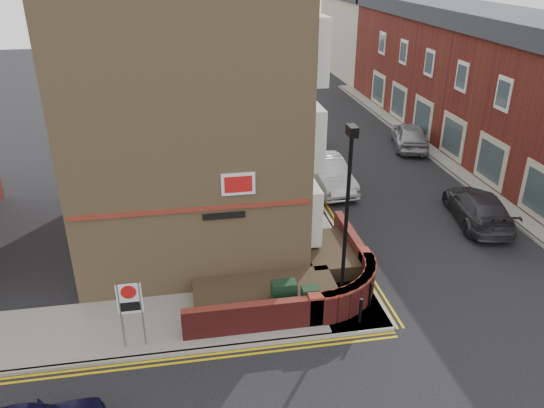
{
  "coord_description": "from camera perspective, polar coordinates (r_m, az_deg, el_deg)",
  "views": [
    {
      "loc": [
        -3.14,
        -12.62,
        10.81
      ],
      "look_at": [
        -0.22,
        4.0,
        2.82
      ],
      "focal_mm": 35.0,
      "sensor_mm": 36.0,
      "label": 1
    }
  ],
  "objects": [
    {
      "name": "bollard_near",
      "position": [
        17.34,
        9.5,
        -11.26
      ],
      "size": [
        0.11,
        0.11,
        0.9
      ],
      "primitive_type": "cylinder",
      "color": "black",
      "rests_on": "pavement_corner"
    },
    {
      "name": "traffic_light_assembly",
      "position": [
        38.87,
        -1.6,
        13.4
      ],
      "size": [
        0.2,
        0.16,
        4.2
      ],
      "color": "black",
      "rests_on": "pavement_main"
    },
    {
      "name": "lamppost",
      "position": [
        16.41,
        7.97,
        -1.99
      ],
      "size": [
        0.25,
        0.5,
        6.3
      ],
      "color": "black",
      "rests_on": "pavement_corner"
    },
    {
      "name": "grey_car_far",
      "position": [
        25.02,
        21.27,
        -0.31
      ],
      "size": [
        2.87,
        5.19,
        1.42
      ],
      "primitive_type": "imported",
      "rotation": [
        0.0,
        0.0,
        2.96
      ],
      "color": "#2B2B30",
      "rests_on": "ground"
    },
    {
      "name": "zone_sign",
      "position": [
        16.11,
        -15.01,
        -10.34
      ],
      "size": [
        0.72,
        0.07,
        2.2
      ],
      "color": "slate",
      "rests_on": "pavement_corner"
    },
    {
      "name": "yellow_lines_side",
      "position": [
        16.43,
        -9.11,
        -16.17
      ],
      "size": [
        13.0,
        0.28,
        0.01
      ],
      "primitive_type": "cube",
      "color": "gold",
      "rests_on": "ground"
    },
    {
      "name": "pavement_main",
      "position": [
        31.0,
        0.2,
        5.05
      ],
      "size": [
        2.0,
        32.0,
        0.12
      ],
      "primitive_type": "cube",
      "color": "gray",
      "rests_on": "ground"
    },
    {
      "name": "kerb_side",
      "position": [
        16.58,
        -9.15,
        -15.47
      ],
      "size": [
        13.0,
        0.15,
        0.12
      ],
      "primitive_type": "cube",
      "color": "gray",
      "rests_on": "ground"
    },
    {
      "name": "silver_car_far",
      "position": [
        33.63,
        14.58,
        7.17
      ],
      "size": [
        2.99,
        4.94,
        1.57
      ],
      "primitive_type": "imported",
      "rotation": [
        0.0,
        0.0,
        2.88
      ],
      "color": "gray",
      "rests_on": "ground"
    },
    {
      "name": "bollard_far",
      "position": [
        18.13,
        10.5,
        -9.54
      ],
      "size": [
        0.11,
        0.11,
        0.9
      ],
      "primitive_type": "cylinder",
      "color": "black",
      "rests_on": "pavement_corner"
    },
    {
      "name": "tree_mid",
      "position": [
        35.49,
        -1.58,
        16.23
      ],
      "size": [
        4.03,
        4.03,
        7.42
      ],
      "color": "#382B1E",
      "rests_on": "pavement_main"
    },
    {
      "name": "utility_cabinet_small",
      "position": [
        17.37,
        4.11,
        -10.46
      ],
      "size": [
        0.55,
        0.4,
        1.1
      ],
      "primitive_type": "cube",
      "color": "black",
      "rests_on": "pavement_corner"
    },
    {
      "name": "red_car_main",
      "position": [
        31.74,
        2.85,
        6.58
      ],
      "size": [
        3.21,
        4.9,
        1.25
      ],
      "primitive_type": "imported",
      "rotation": [
        0.0,
        0.0,
        -0.27
      ],
      "color": "#9D1A11",
      "rests_on": "ground"
    },
    {
      "name": "silver_car_near",
      "position": [
        26.91,
        5.93,
        3.33
      ],
      "size": [
        2.08,
        4.92,
        1.58
      ],
      "primitive_type": "imported",
      "rotation": [
        0.0,
        0.0,
        0.09
      ],
      "color": "#A8A9B0",
      "rests_on": "ground"
    },
    {
      "name": "pavement_corner",
      "position": [
        17.75,
        -9.3,
        -12.33
      ],
      "size": [
        13.0,
        3.0,
        0.12
      ],
      "primitive_type": "cube",
      "color": "gray",
      "rests_on": "ground"
    },
    {
      "name": "utility_cabinet_large",
      "position": [
        17.43,
        1.29,
        -10.05
      ],
      "size": [
        0.8,
        0.45,
        1.2
      ],
      "primitive_type": "cube",
      "color": "black",
      "rests_on": "pavement_corner"
    },
    {
      "name": "ground",
      "position": [
        16.91,
        3.17,
        -14.44
      ],
      "size": [
        120.0,
        120.0,
        0.0
      ],
      "primitive_type": "plane",
      "color": "black",
      "rests_on": "ground"
    },
    {
      "name": "tree_near",
      "position": [
        27.84,
        0.94,
        12.66
      ],
      "size": [
        3.64,
        3.65,
        6.7
      ],
      "color": "#382B1E",
      "rests_on": "pavement_main"
    },
    {
      "name": "far_terrace",
      "position": [
        35.13,
        20.92,
        12.61
      ],
      "size": [
        5.4,
        30.4,
        8.0
      ],
      "color": "maroon",
      "rests_on": "ground"
    },
    {
      "name": "kerb_main_near",
      "position": [
        31.18,
        2.01,
        5.15
      ],
      "size": [
        0.15,
        32.0,
        0.12
      ],
      "primitive_type": "cube",
      "color": "gray",
      "rests_on": "ground"
    },
    {
      "name": "pavement_far",
      "position": [
        32.13,
        20.95,
        4.06
      ],
      "size": [
        4.0,
        40.0,
        0.12
      ],
      "primitive_type": "cube",
      "color": "gray",
      "rests_on": "ground"
    },
    {
      "name": "far_terrace_cream",
      "position": [
        54.03,
        9.64,
        17.81
      ],
      "size": [
        5.4,
        12.4,
        8.0
      ],
      "color": "#B9B699",
      "rests_on": "ground"
    },
    {
      "name": "kerb_main_far",
      "position": [
        31.18,
        17.77,
        3.92
      ],
      "size": [
        0.15,
        40.0,
        0.12
      ],
      "primitive_type": "cube",
      "color": "gray",
      "rests_on": "ground"
    },
    {
      "name": "tree_far",
      "position": [
        43.38,
        -3.22,
        17.48
      ],
      "size": [
        3.81,
        3.81,
        7.0
      ],
      "color": "#382B1E",
      "rests_on": "pavement_main"
    },
    {
      "name": "garden_wall",
      "position": [
        18.85,
        1.46,
        -9.66
      ],
      "size": [
        6.8,
        6.0,
        1.2
      ],
      "primitive_type": null,
      "color": "maroon",
      "rests_on": "ground"
    },
    {
      "name": "yellow_lines_main",
      "position": [
        31.25,
        2.46,
        5.09
      ],
      "size": [
        0.28,
        32.0,
        0.01
      ],
      "primitive_type": "cube",
      "color": "gold",
      "rests_on": "ground"
    },
    {
      "name": "corner_building",
      "position": [
        21.13,
        -9.15,
        12.49
      ],
      "size": [
        8.95,
        10.4,
        13.6
      ],
      "color": "#9A7A52",
      "rests_on": "ground"
    }
  ]
}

